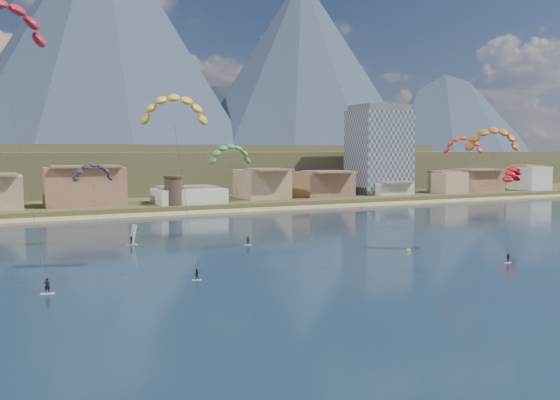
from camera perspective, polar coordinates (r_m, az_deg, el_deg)
name	(u,v)px	position (r m, az deg, el deg)	size (l,w,h in m)	color
ground	(403,311)	(68.92, 11.62, -10.37)	(2400.00, 2400.00, 0.00)	black
beach	(164,215)	(165.02, -11.03, -1.41)	(2200.00, 12.00, 0.90)	tan
land	(45,168)	(614.66, -21.52, 2.83)	(2200.00, 900.00, 4.00)	#4E4D2A
foothills	(143,168)	(292.45, -12.91, 2.97)	(940.00, 210.00, 18.00)	brown
mountain_ridge	(15,49)	(887.03, -23.96, 13.01)	(2060.00, 480.00, 400.00)	#293545
town	(0,187)	(175.36, -25.17, 1.12)	(400.00, 24.00, 12.00)	silver
apartment_tower	(379,150)	(220.11, 9.43, 4.74)	(20.00, 16.00, 32.00)	gray
watchtower	(174,190)	(173.46, -10.12, 0.93)	(5.82, 5.82, 8.60)	#47382D
kitesurfer_yellow	(174,105)	(89.70, -10.06, 8.87)	(10.89, 11.80, 26.97)	silver
kitesurfer_orange	(492,135)	(112.19, 19.61, 5.82)	(11.90, 14.91, 23.86)	silver
kitesurfer_green	(230,152)	(120.85, -4.77, 4.62)	(9.13, 12.36, 20.49)	silver
distant_kite_dark	(93,169)	(115.63, -17.43, 2.84)	(8.01, 5.96, 17.13)	#262626
distant_kite_orange	(463,142)	(141.38, 17.09, 5.33)	(8.75, 8.66, 22.42)	#262626
distant_kite_red	(512,171)	(160.09, 21.25, 2.56)	(9.37, 7.60, 15.74)	#262626
windsurfer	(132,238)	(116.46, -13.93, -3.57)	(2.38, 2.47, 3.86)	silver
buoy	(408,251)	(108.34, 12.15, -4.74)	(0.77, 0.77, 0.77)	yellow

